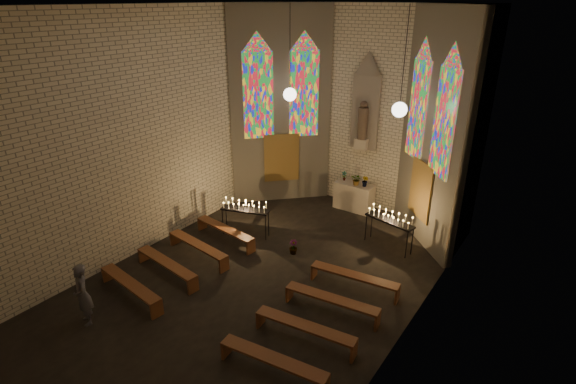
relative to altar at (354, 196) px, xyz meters
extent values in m
plane|color=black|center=(0.00, -5.45, -0.50)|extent=(12.00, 12.00, 0.00)
cube|color=beige|center=(0.00, 0.55, 3.00)|extent=(8.00, 0.02, 7.00)
cube|color=beige|center=(0.00, -11.45, 3.00)|extent=(8.00, 0.02, 7.00)
cube|color=beige|center=(-4.00, -5.45, 3.00)|extent=(0.02, 12.00, 7.00)
cube|color=beige|center=(4.00, -5.45, 3.00)|extent=(0.02, 12.00, 7.00)
cube|color=silver|center=(0.00, -5.45, 6.50)|extent=(8.00, 12.00, 0.01)
cube|color=beige|center=(-2.75, -0.70, 3.00)|extent=(2.72, 2.72, 7.00)
cube|color=beige|center=(2.75, -0.70, 3.00)|extent=(2.72, 2.72, 7.00)
cube|color=#4C3F8C|center=(-3.21, -1.39, 3.50)|extent=(0.78, 0.78, 3.00)
cube|color=#4C3F8C|center=(-2.06, -0.24, 3.50)|extent=(0.78, 0.78, 3.00)
cube|color=#4C3F8C|center=(2.06, -0.24, 3.50)|extent=(0.78, 0.78, 3.00)
cube|color=#4C3F8C|center=(3.21, -1.39, 3.50)|extent=(0.78, 0.78, 3.00)
cube|color=brown|center=(-2.63, -0.82, 1.20)|extent=(0.95, 0.95, 1.80)
cube|color=brown|center=(2.63, -0.82, 1.20)|extent=(0.95, 0.95, 1.80)
cube|color=gray|center=(0.00, 0.47, 3.00)|extent=(1.00, 0.12, 2.60)
cone|color=gray|center=(0.00, 0.47, 4.65)|extent=(1.00, 1.00, 0.80)
cube|color=beige|center=(0.00, 0.33, 1.90)|extent=(0.45, 0.30, 0.40)
cylinder|color=brown|center=(0.00, 0.33, 2.65)|extent=(0.36, 0.36, 1.10)
sphere|color=brown|center=(0.00, 0.33, 3.30)|extent=(0.26, 0.26, 0.26)
sphere|color=white|center=(-1.90, -1.35, 3.70)|extent=(0.44, 0.44, 0.44)
cylinder|color=black|center=(-1.90, -1.35, 5.10)|extent=(0.02, 0.02, 2.80)
sphere|color=white|center=(1.90, -1.35, 3.70)|extent=(0.44, 0.44, 0.44)
cylinder|color=black|center=(1.90, -1.35, 5.10)|extent=(0.02, 0.02, 2.80)
cube|color=beige|center=(0.00, 0.00, 0.00)|extent=(1.40, 0.60, 1.00)
imported|color=#4C723F|center=(-0.47, 0.07, 0.67)|extent=(0.22, 0.19, 0.35)
imported|color=#4C723F|center=(0.11, -0.07, 0.71)|extent=(0.44, 0.40, 0.43)
imported|color=#4C723F|center=(0.41, -0.03, 0.71)|extent=(0.28, 0.25, 0.43)
imported|color=#4C723F|center=(-0.06, -3.84, -0.28)|extent=(0.31, 0.31, 0.45)
cube|color=black|center=(-1.99, -3.75, 0.40)|extent=(1.60, 0.86, 0.05)
cylinder|color=black|center=(-2.64, -4.12, -0.06)|extent=(0.03, 0.03, 0.88)
cylinder|color=black|center=(-1.24, -3.65, -0.06)|extent=(0.03, 0.03, 0.88)
cylinder|color=black|center=(-2.73, -3.85, -0.06)|extent=(0.03, 0.03, 0.88)
cylinder|color=black|center=(-1.34, -3.37, -0.06)|extent=(0.03, 0.03, 0.88)
cube|color=black|center=(2.13, -1.85, 0.41)|extent=(1.63, 0.69, 0.05)
cylinder|color=black|center=(1.37, -1.85, -0.05)|extent=(0.03, 0.03, 0.89)
cylinder|color=black|center=(2.83, -2.15, -0.05)|extent=(0.03, 0.03, 0.89)
cylinder|color=black|center=(1.43, -1.55, -0.05)|extent=(0.03, 0.03, 0.89)
cylinder|color=black|center=(2.89, -1.85, -0.05)|extent=(0.03, 0.03, 0.89)
cube|color=brown|center=(-2.28, -4.41, -0.07)|extent=(2.41, 0.62, 0.06)
cube|color=brown|center=(-3.44, -4.27, -0.29)|extent=(0.10, 0.34, 0.43)
cube|color=brown|center=(-1.12, -4.55, -0.29)|extent=(0.10, 0.34, 0.43)
cube|color=brown|center=(2.28, -4.41, -0.07)|extent=(2.41, 0.62, 0.06)
cube|color=brown|center=(1.12, -4.55, -0.29)|extent=(0.10, 0.34, 0.43)
cube|color=brown|center=(3.44, -4.27, -0.29)|extent=(0.10, 0.34, 0.43)
cube|color=brown|center=(-2.28, -5.61, -0.07)|extent=(2.41, 0.62, 0.06)
cube|color=brown|center=(-3.44, -5.47, -0.29)|extent=(0.10, 0.34, 0.43)
cube|color=brown|center=(-1.12, -5.75, -0.29)|extent=(0.10, 0.34, 0.43)
cube|color=brown|center=(2.28, -5.61, -0.07)|extent=(2.41, 0.62, 0.06)
cube|color=brown|center=(1.12, -5.75, -0.29)|extent=(0.10, 0.34, 0.43)
cube|color=brown|center=(3.44, -5.47, -0.29)|extent=(0.10, 0.34, 0.43)
cube|color=brown|center=(-2.28, -6.81, -0.07)|extent=(2.41, 0.62, 0.06)
cube|color=brown|center=(-3.44, -6.67, -0.29)|extent=(0.10, 0.34, 0.43)
cube|color=brown|center=(-1.12, -6.95, -0.29)|extent=(0.10, 0.34, 0.43)
cube|color=brown|center=(2.28, -6.81, -0.07)|extent=(2.41, 0.62, 0.06)
cube|color=brown|center=(1.12, -6.95, -0.29)|extent=(0.10, 0.34, 0.43)
cube|color=brown|center=(3.44, -6.67, -0.29)|extent=(0.10, 0.34, 0.43)
cube|color=brown|center=(-2.28, -8.01, -0.07)|extent=(2.41, 0.62, 0.06)
cube|color=brown|center=(-3.44, -7.87, -0.29)|extent=(0.10, 0.34, 0.43)
cube|color=brown|center=(-1.12, -8.15, -0.29)|extent=(0.10, 0.34, 0.43)
cube|color=brown|center=(2.28, -8.01, -0.07)|extent=(2.41, 0.62, 0.06)
cube|color=brown|center=(1.12, -8.15, -0.29)|extent=(0.10, 0.34, 0.43)
imported|color=#494751|center=(-2.34, -9.22, 0.28)|extent=(0.67, 0.57, 1.56)
camera|label=1|loc=(6.51, -13.57, 6.66)|focal=28.00mm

